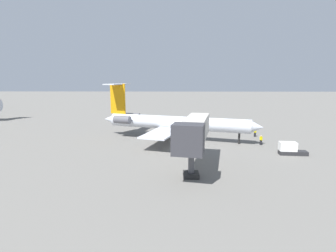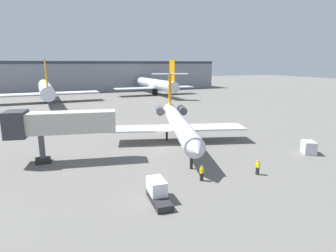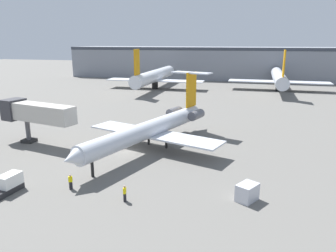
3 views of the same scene
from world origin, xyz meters
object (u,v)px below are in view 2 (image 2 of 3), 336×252
(ground_crew_marshaller, at_px, (258,167))
(parked_airliner_west_end, at_px, (46,89))
(baggage_tug_lead, at_px, (158,192))
(parked_airliner_west_mid, at_px, (155,84))
(ground_crew_loader, at_px, (202,173))
(regional_jet, at_px, (177,121))
(jet_bridge, at_px, (54,124))
(cargo_container_uld, at_px, (309,147))

(ground_crew_marshaller, bearing_deg, parked_airliner_west_end, 105.25)
(baggage_tug_lead, xyz_separation_m, parked_airliner_west_mid, (31.40, 82.51, 3.31))
(baggage_tug_lead, bearing_deg, parked_airliner_west_mid, 69.17)
(ground_crew_loader, bearing_deg, parked_airliner_west_end, 100.56)
(baggage_tug_lead, distance_m, parked_airliner_west_end, 76.23)
(parked_airliner_west_mid, bearing_deg, regional_jet, -108.02)
(regional_jet, distance_m, ground_crew_loader, 16.19)
(ground_crew_marshaller, xyz_separation_m, baggage_tug_lead, (-12.51, -1.40, -0.02))
(parked_airliner_west_end, bearing_deg, parked_airliner_west_mid, 9.78)
(parked_airliner_west_mid, bearing_deg, ground_crew_marshaller, -103.11)
(baggage_tug_lead, bearing_deg, jet_bridge, 117.41)
(jet_bridge, xyz_separation_m, parked_airliner_west_mid, (39.18, 67.50, -0.74))
(parked_airliner_west_end, bearing_deg, ground_crew_loader, -79.44)
(regional_jet, bearing_deg, baggage_tug_lead, -120.20)
(regional_jet, distance_m, ground_crew_marshaller, 16.68)
(ground_crew_marshaller, relative_size, cargo_container_uld, 0.64)
(jet_bridge, height_order, ground_crew_marshaller, jet_bridge)
(baggage_tug_lead, relative_size, cargo_container_uld, 1.56)
(regional_jet, relative_size, ground_crew_marshaller, 17.67)
(ground_crew_marshaller, distance_m, cargo_container_uld, 12.07)
(ground_crew_marshaller, bearing_deg, cargo_container_uld, 16.02)
(ground_crew_loader, bearing_deg, baggage_tug_lead, -158.09)
(regional_jet, relative_size, jet_bridge, 2.26)
(ground_crew_marshaller, height_order, baggage_tug_lead, baggage_tug_lead)
(baggage_tug_lead, bearing_deg, ground_crew_marshaller, 6.38)
(ground_crew_loader, distance_m, parked_airliner_west_end, 74.71)
(jet_bridge, relative_size, parked_airliner_west_mid, 0.36)
(regional_jet, distance_m, parked_airliner_west_end, 60.75)
(jet_bridge, xyz_separation_m, baggage_tug_lead, (7.78, -15.01, -4.05))
(regional_jet, xyz_separation_m, parked_airliner_west_end, (-18.10, 57.99, 0.97))
(ground_crew_marshaller, distance_m, parked_airliner_west_end, 77.14)
(parked_airliner_west_mid, bearing_deg, parked_airliner_west_end, -170.22)
(ground_crew_marshaller, distance_m, ground_crew_loader, 6.67)
(parked_airliner_west_mid, bearing_deg, baggage_tug_lead, -110.83)
(ground_crew_loader, relative_size, parked_airliner_west_mid, 0.05)
(baggage_tug_lead, height_order, parked_airliner_west_end, parked_airliner_west_end)
(jet_bridge, relative_size, ground_crew_marshaller, 7.83)
(ground_crew_marshaller, bearing_deg, ground_crew_loader, 171.53)
(ground_crew_marshaller, xyz_separation_m, ground_crew_loader, (-6.59, 0.98, 0.00))
(ground_crew_loader, height_order, parked_airliner_west_mid, parked_airliner_west_mid)
(ground_crew_marshaller, distance_m, parked_airliner_west_mid, 83.34)
(parked_airliner_west_end, bearing_deg, regional_jet, -72.66)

